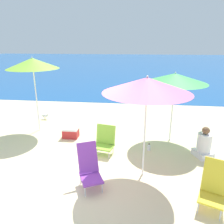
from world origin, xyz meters
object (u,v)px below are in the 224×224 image
at_px(beach_umbrella_pink, 147,85).
at_px(seagull, 45,116).
at_px(beach_umbrella_lime, 33,63).
at_px(water_bottle, 149,148).
at_px(beach_chair_lime, 105,140).
at_px(beach_umbrella_green, 175,78).
at_px(beach_chair_purple, 89,167).
at_px(person_seated_near, 204,145).
at_px(cooler_box, 71,132).
at_px(beach_chair_yellow, 213,186).

bearing_deg(beach_umbrella_pink, seagull, 138.36).
distance_m(beach_umbrella_lime, beach_umbrella_pink, 4.06).
height_order(beach_umbrella_pink, water_bottle, beach_umbrella_pink).
distance_m(beach_chair_lime, seagull, 3.55).
relative_size(beach_umbrella_green, beach_chair_purple, 2.35).
distance_m(person_seated_near, cooler_box, 3.82).
bearing_deg(person_seated_near, beach_chair_lime, 159.90).
height_order(beach_umbrella_pink, seagull, beach_umbrella_pink).
bearing_deg(cooler_box, beach_chair_yellow, -37.34).
height_order(beach_umbrella_lime, cooler_box, beach_umbrella_lime).
distance_m(beach_umbrella_pink, person_seated_near, 2.51).
distance_m(beach_umbrella_pink, water_bottle, 2.28).
xyz_separation_m(beach_chair_yellow, cooler_box, (-3.40, 2.59, -0.26)).
bearing_deg(water_bottle, person_seated_near, -7.07).
distance_m(beach_chair_yellow, seagull, 6.36).
relative_size(beach_chair_purple, beach_chair_lime, 1.16).
relative_size(beach_umbrella_pink, seagull, 8.29).
relative_size(beach_umbrella_pink, water_bottle, 11.25).
height_order(beach_chair_purple, cooler_box, beach_chair_purple).
xyz_separation_m(person_seated_near, water_bottle, (-1.37, 0.17, -0.25)).
xyz_separation_m(beach_umbrella_pink, beach_chair_yellow, (1.21, -0.85, -1.61)).
xyz_separation_m(beach_chair_purple, beach_chair_lime, (0.11, 1.39, -0.05)).
distance_m(beach_umbrella_lime, beach_chair_purple, 3.97).
distance_m(beach_umbrella_lime, water_bottle, 4.31).
distance_m(beach_chair_lime, water_bottle, 1.25).
bearing_deg(beach_chair_purple, beach_chair_lime, 59.86).
bearing_deg(beach_umbrella_lime, cooler_box, -20.71).
distance_m(beach_chair_purple, beach_chair_lime, 1.39).
relative_size(beach_umbrella_lime, beach_chair_yellow, 2.76).
bearing_deg(beach_umbrella_lime, beach_chair_lime, -28.44).
distance_m(beach_chair_purple, person_seated_near, 3.05).
height_order(beach_umbrella_green, seagull, beach_umbrella_green).
bearing_deg(person_seated_near, cooler_box, 146.54).
bearing_deg(beach_chair_purple, cooler_box, 90.31).
distance_m(beach_umbrella_pink, beach_chair_yellow, 2.19).
bearing_deg(beach_chair_lime, water_bottle, 24.18).
xyz_separation_m(beach_chair_purple, seagull, (-2.54, 3.73, -0.28)).
relative_size(beach_chair_lime, seagull, 2.80).
height_order(beach_umbrella_lime, water_bottle, beach_umbrella_lime).
bearing_deg(beach_chair_lime, beach_chair_purple, -82.65).
bearing_deg(beach_chair_lime, beach_chair_yellow, -26.29).
bearing_deg(seagull, water_bottle, -28.53).
distance_m(beach_umbrella_pink, seagull, 5.23).
bearing_deg(person_seated_near, beach_umbrella_lime, 144.19).
xyz_separation_m(beach_umbrella_pink, seagull, (-3.65, 3.24, -1.89)).
height_order(beach_umbrella_green, beach_umbrella_pink, beach_umbrella_pink).
bearing_deg(beach_umbrella_lime, beach_umbrella_green, -3.91).
bearing_deg(beach_umbrella_green, cooler_box, -176.75).
bearing_deg(cooler_box, beach_chair_lime, -35.37).
bearing_deg(seagull, person_seated_near, -23.43).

